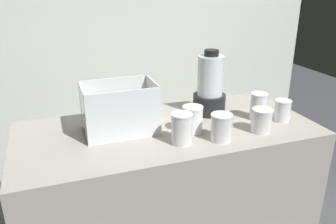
{
  "coord_description": "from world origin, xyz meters",
  "views": [
    {
      "loc": [
        -0.5,
        -1.4,
        1.56
      ],
      "look_at": [
        0.0,
        0.0,
        0.98
      ],
      "focal_mm": 36.79,
      "sensor_mm": 36.0,
      "label": 1
    }
  ],
  "objects_px": {
    "juice_cup_mango_middle": "(221,129)",
    "juice_cup_pomegranate_right": "(261,122)",
    "juice_cup_mango_left": "(192,121)",
    "juice_cup_pomegranate_far_right": "(258,108)",
    "juice_cup_mango_far_left": "(181,131)",
    "juice_cup_beet_rightmost": "(282,112)",
    "blender_pitcher": "(210,88)",
    "carrot_display_bin": "(119,117)"
  },
  "relations": [
    {
      "from": "carrot_display_bin",
      "to": "juice_cup_mango_left",
      "type": "distance_m",
      "value": 0.33
    },
    {
      "from": "juice_cup_mango_middle",
      "to": "juice_cup_pomegranate_far_right",
      "type": "height_order",
      "value": "juice_cup_pomegranate_far_right"
    },
    {
      "from": "juice_cup_mango_middle",
      "to": "juice_cup_pomegranate_right",
      "type": "xyz_separation_m",
      "value": [
        0.21,
        0.02,
        -0.0
      ]
    },
    {
      "from": "blender_pitcher",
      "to": "juice_cup_mango_middle",
      "type": "relative_size",
      "value": 2.76
    },
    {
      "from": "blender_pitcher",
      "to": "juice_cup_pomegranate_far_right",
      "type": "relative_size",
      "value": 2.47
    },
    {
      "from": "juice_cup_mango_left",
      "to": "juice_cup_pomegranate_right",
      "type": "height_order",
      "value": "juice_cup_mango_left"
    },
    {
      "from": "juice_cup_mango_far_left",
      "to": "carrot_display_bin",
      "type": "bearing_deg",
      "value": 136.59
    },
    {
      "from": "blender_pitcher",
      "to": "juice_cup_mango_left",
      "type": "height_order",
      "value": "blender_pitcher"
    },
    {
      "from": "juice_cup_mango_left",
      "to": "juice_cup_beet_rightmost",
      "type": "xyz_separation_m",
      "value": [
        0.47,
        -0.03,
        -0.01
      ]
    },
    {
      "from": "juice_cup_mango_left",
      "to": "juice_cup_mango_middle",
      "type": "bearing_deg",
      "value": -55.09
    },
    {
      "from": "juice_cup_pomegranate_far_right",
      "to": "juice_cup_beet_rightmost",
      "type": "height_order",
      "value": "juice_cup_pomegranate_far_right"
    },
    {
      "from": "juice_cup_pomegranate_right",
      "to": "juice_cup_mango_far_left",
      "type": "bearing_deg",
      "value": 178.19
    },
    {
      "from": "juice_cup_pomegranate_right",
      "to": "juice_cup_beet_rightmost",
      "type": "height_order",
      "value": "juice_cup_pomegranate_right"
    },
    {
      "from": "juice_cup_pomegranate_far_right",
      "to": "juice_cup_pomegranate_right",
      "type": "bearing_deg",
      "value": -117.59
    },
    {
      "from": "blender_pitcher",
      "to": "juice_cup_beet_rightmost",
      "type": "xyz_separation_m",
      "value": [
        0.29,
        -0.22,
        -0.09
      ]
    },
    {
      "from": "juice_cup_mango_far_left",
      "to": "juice_cup_mango_left",
      "type": "distance_m",
      "value": 0.13
    },
    {
      "from": "juice_cup_mango_left",
      "to": "juice_cup_pomegranate_far_right",
      "type": "relative_size",
      "value": 0.92
    },
    {
      "from": "blender_pitcher",
      "to": "juice_cup_mango_middle",
      "type": "xyz_separation_m",
      "value": [
        -0.09,
        -0.31,
        -0.08
      ]
    },
    {
      "from": "juice_cup_mango_far_left",
      "to": "juice_cup_mango_left",
      "type": "relative_size",
      "value": 1.09
    },
    {
      "from": "carrot_display_bin",
      "to": "juice_cup_mango_left",
      "type": "bearing_deg",
      "value": -20.85
    },
    {
      "from": "juice_cup_pomegranate_far_right",
      "to": "blender_pitcher",
      "type": "bearing_deg",
      "value": 140.84
    },
    {
      "from": "juice_cup_mango_middle",
      "to": "juice_cup_beet_rightmost",
      "type": "xyz_separation_m",
      "value": [
        0.39,
        0.09,
        -0.01
      ]
    },
    {
      "from": "juice_cup_mango_left",
      "to": "juice_cup_pomegranate_right",
      "type": "bearing_deg",
      "value": -18.93
    },
    {
      "from": "carrot_display_bin",
      "to": "juice_cup_mango_middle",
      "type": "bearing_deg",
      "value": -31.08
    },
    {
      "from": "juice_cup_pomegranate_right",
      "to": "juice_cup_beet_rightmost",
      "type": "relative_size",
      "value": 1.03
    },
    {
      "from": "juice_cup_mango_middle",
      "to": "juice_cup_beet_rightmost",
      "type": "distance_m",
      "value": 0.4
    },
    {
      "from": "juice_cup_pomegranate_far_right",
      "to": "juice_cup_beet_rightmost",
      "type": "relative_size",
      "value": 1.26
    },
    {
      "from": "blender_pitcher",
      "to": "juice_cup_mango_far_left",
      "type": "distance_m",
      "value": 0.4
    },
    {
      "from": "carrot_display_bin",
      "to": "juice_cup_mango_far_left",
      "type": "bearing_deg",
      "value": -43.41
    },
    {
      "from": "blender_pitcher",
      "to": "juice_cup_pomegranate_far_right",
      "type": "xyz_separation_m",
      "value": [
        0.19,
        -0.16,
        -0.08
      ]
    },
    {
      "from": "juice_cup_mango_middle",
      "to": "juice_cup_beet_rightmost",
      "type": "relative_size",
      "value": 1.13
    },
    {
      "from": "carrot_display_bin",
      "to": "juice_cup_mango_far_left",
      "type": "distance_m",
      "value": 0.3
    },
    {
      "from": "carrot_display_bin",
      "to": "blender_pitcher",
      "type": "xyz_separation_m",
      "value": [
        0.49,
        0.07,
        0.06
      ]
    },
    {
      "from": "juice_cup_mango_left",
      "to": "juice_cup_pomegranate_far_right",
      "type": "distance_m",
      "value": 0.37
    },
    {
      "from": "carrot_display_bin",
      "to": "juice_cup_pomegranate_far_right",
      "type": "height_order",
      "value": "carrot_display_bin"
    },
    {
      "from": "carrot_display_bin",
      "to": "juice_cup_beet_rightmost",
      "type": "bearing_deg",
      "value": -10.45
    },
    {
      "from": "juice_cup_mango_middle",
      "to": "juice_cup_pomegranate_right",
      "type": "bearing_deg",
      "value": 4.5
    },
    {
      "from": "juice_cup_beet_rightmost",
      "to": "juice_cup_mango_left",
      "type": "bearing_deg",
      "value": 176.9
    },
    {
      "from": "juice_cup_mango_left",
      "to": "juice_cup_mango_middle",
      "type": "height_order",
      "value": "juice_cup_mango_left"
    },
    {
      "from": "juice_cup_pomegranate_far_right",
      "to": "juice_cup_mango_left",
      "type": "bearing_deg",
      "value": -174.52
    },
    {
      "from": "juice_cup_mango_left",
      "to": "juice_cup_pomegranate_far_right",
      "type": "xyz_separation_m",
      "value": [
        0.37,
        0.04,
        0.0
      ]
    },
    {
      "from": "juice_cup_mango_left",
      "to": "blender_pitcher",
      "type": "bearing_deg",
      "value": 47.26
    }
  ]
}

